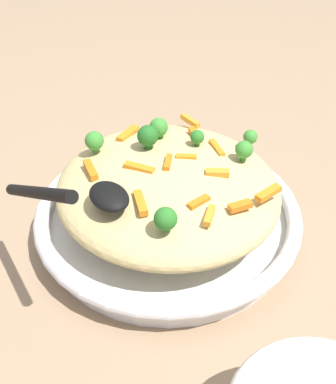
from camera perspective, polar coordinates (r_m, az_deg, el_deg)
ground_plane at (r=0.65m, az=-0.00°, el=-4.52°), size 2.40×2.40×0.00m
serving_bowl at (r=0.64m, az=-0.00°, el=-2.91°), size 0.35×0.35×0.04m
pasta_mound at (r=0.61m, az=-0.00°, el=0.58°), size 0.29×0.28×0.07m
carrot_piece_0 at (r=0.52m, az=4.96°, el=-2.79°), size 0.03×0.03×0.01m
carrot_piece_1 at (r=0.53m, az=-3.30°, el=-1.29°), size 0.04×0.02×0.01m
carrot_piece_2 at (r=0.68m, az=2.65°, el=8.46°), size 0.04×0.01×0.01m
carrot_piece_3 at (r=0.58m, az=-3.45°, el=2.86°), size 0.04×0.03×0.01m
carrot_piece_4 at (r=0.58m, az=0.06°, el=3.62°), size 0.03×0.02×0.01m
carrot_piece_5 at (r=0.57m, az=5.89°, el=2.31°), size 0.02×0.03×0.01m
carrot_piece_6 at (r=0.65m, az=3.25°, el=6.77°), size 0.04×0.02×0.01m
carrot_piece_7 at (r=0.53m, az=8.59°, el=-1.64°), size 0.01×0.03×0.01m
carrot_piece_8 at (r=0.62m, az=5.97°, el=5.12°), size 0.04×0.02×0.01m
carrot_piece_9 at (r=0.59m, az=-9.20°, el=2.64°), size 0.04×0.02×0.01m
carrot_piece_10 at (r=0.53m, az=3.68°, el=-1.24°), size 0.01×0.03×0.01m
carrot_piece_11 at (r=0.59m, az=2.42°, el=3.96°), size 0.02×0.03×0.01m
carrot_piece_12 at (r=0.66m, az=-4.65°, el=7.05°), size 0.03×0.04×0.01m
carrot_piece_13 at (r=0.56m, az=11.87°, el=-0.10°), size 0.01×0.04×0.01m
broccoli_floret_0 at (r=0.60m, az=9.04°, el=4.97°), size 0.02×0.02×0.03m
broccoli_floret_1 at (r=0.61m, az=-2.82°, el=6.52°), size 0.03×0.03×0.03m
broccoli_floret_2 at (r=0.64m, az=9.77°, el=6.45°), size 0.02×0.02×0.02m
broccoli_floret_3 at (r=0.64m, az=-1.13°, el=7.66°), size 0.02×0.02×0.03m
broccoli_floret_4 at (r=0.62m, az=-8.76°, el=6.01°), size 0.02×0.02×0.03m
broccoli_floret_5 at (r=0.62m, az=3.50°, el=6.52°), size 0.02×0.02×0.02m
broccoli_floret_6 at (r=0.49m, az=-0.30°, el=-3.23°), size 0.03×0.03×0.03m
serving_spoon at (r=0.51m, az=-10.07°, el=-0.35°), size 0.16×0.11×0.10m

